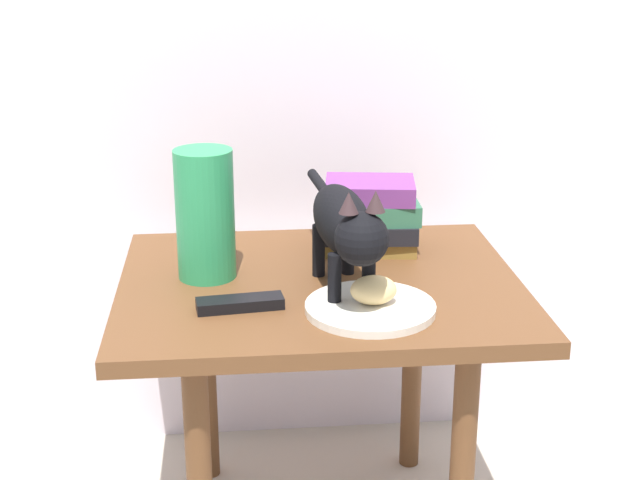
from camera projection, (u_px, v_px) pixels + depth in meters
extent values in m
cube|color=brown|center=(320.00, 288.00, 1.72)|extent=(0.74, 0.61, 0.03)
cylinder|color=brown|center=(462.00, 478.00, 1.61)|extent=(0.04, 0.04, 0.52)
cylinder|color=brown|center=(206.00, 370.00, 2.00)|extent=(0.04, 0.04, 0.52)
cylinder|color=brown|center=(412.00, 361.00, 2.04)|extent=(0.04, 0.04, 0.52)
cylinder|color=silver|center=(370.00, 308.00, 1.57)|extent=(0.22, 0.22, 0.01)
ellipsoid|color=#E0BC7A|center=(374.00, 290.00, 1.57)|extent=(0.08, 0.06, 0.05)
cylinder|color=black|center=(369.00, 279.00, 1.58)|extent=(0.02, 0.02, 0.10)
cylinder|color=black|center=(334.00, 282.00, 1.57)|extent=(0.02, 0.02, 0.10)
cylinder|color=black|center=(348.00, 248.00, 1.73)|extent=(0.02, 0.02, 0.10)
cylinder|color=black|center=(317.00, 250.00, 1.72)|extent=(0.02, 0.02, 0.10)
ellipsoid|color=black|center=(341.00, 219.00, 1.63)|extent=(0.11, 0.27, 0.11)
sphere|color=black|center=(362.00, 239.00, 1.48)|extent=(0.09, 0.09, 0.09)
cone|color=#332224|center=(376.00, 201.00, 1.47)|extent=(0.03, 0.03, 0.03)
cone|color=#332224|center=(349.00, 203.00, 1.46)|extent=(0.03, 0.03, 0.03)
cylinder|color=black|center=(320.00, 184.00, 1.82)|extent=(0.04, 0.16, 0.02)
cube|color=olive|center=(370.00, 242.00, 1.88)|extent=(0.20, 0.15, 0.03)
cube|color=black|center=(369.00, 228.00, 1.86)|extent=(0.20, 0.14, 0.04)
cube|color=#336B4C|center=(371.00, 209.00, 1.85)|extent=(0.19, 0.14, 0.04)
cube|color=#72337A|center=(370.00, 190.00, 1.84)|extent=(0.19, 0.15, 0.04)
cylinder|color=#288C51|center=(205.00, 214.00, 1.69)|extent=(0.11, 0.11, 0.24)
cube|color=black|center=(240.00, 303.00, 1.59)|extent=(0.15, 0.06, 0.02)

